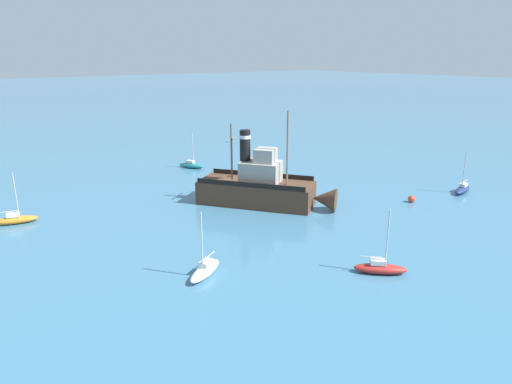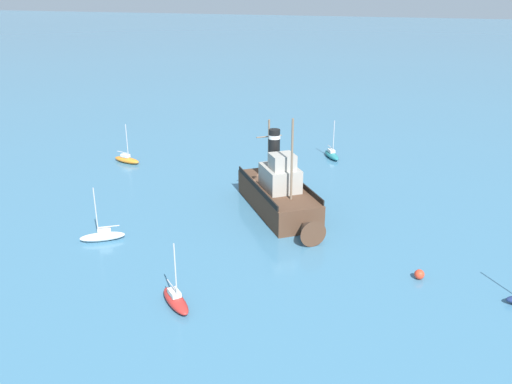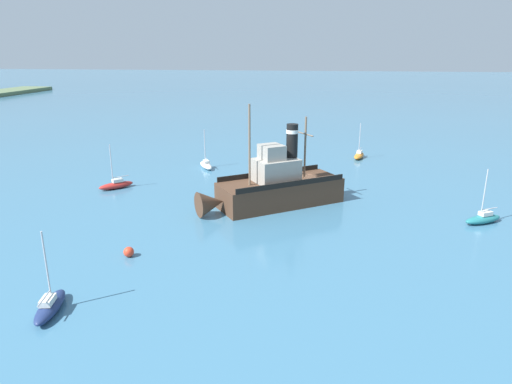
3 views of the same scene
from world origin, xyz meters
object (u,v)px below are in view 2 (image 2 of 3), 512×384
Objects in this scene: mooring_buoy at (419,274)px; sailboat_white at (103,236)px; sailboat_orange at (127,159)px; old_tugboat at (280,195)px; sailboat_teal at (332,155)px; sailboat_red at (176,300)px.

sailboat_white is at bearing 2.18° from mooring_buoy.
sailboat_orange is at bearing -66.51° from sailboat_white.
old_tugboat is at bearing 156.56° from sailboat_orange.
mooring_buoy is (-11.01, 27.80, -0.05)m from sailboat_teal.
sailboat_teal is at bearing -68.39° from mooring_buoy.
sailboat_red and sailboat_teal have the same top height.
sailboat_white reaches higher than mooring_buoy.
mooring_buoy is (-34.95, 18.74, -0.05)m from sailboat_orange.
mooring_buoy is at bearing 144.76° from old_tugboat.
sailboat_teal is (-23.94, -9.06, 0.00)m from sailboat_orange.
old_tugboat is at bearing 83.47° from sailboat_teal.
mooring_buoy is (-13.13, 9.27, -1.45)m from old_tugboat.
old_tugboat is 18.70m from sailboat_teal.
sailboat_red is 36.60m from sailboat_teal.
sailboat_orange is 33.05m from sailboat_red.
sailboat_orange is 25.60m from sailboat_teal.
old_tugboat reaches higher than mooring_buoy.
sailboat_orange and sailboat_red have the same top height.
old_tugboat is 16.14m from mooring_buoy.
old_tugboat reaches higher than sailboat_orange.
sailboat_teal is at bearing -159.27° from sailboat_orange.
sailboat_teal is 29.90m from mooring_buoy.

